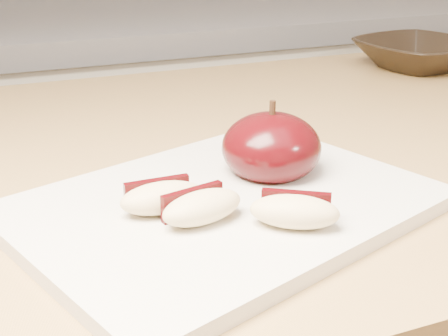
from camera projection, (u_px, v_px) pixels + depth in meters
name	position (u px, v px, depth m)	size (l,w,h in m)	color
back_cabinet	(90.00, 227.00, 1.38)	(2.40, 0.62, 0.94)	silver
cutting_board	(224.00, 205.00, 0.48)	(0.31, 0.23, 0.01)	beige
apple_half	(271.00, 148.00, 0.52)	(0.10, 0.10, 0.07)	black
apple_wedge_a	(162.00, 197.00, 0.45)	(0.06, 0.03, 0.02)	beige
apple_wedge_b	(201.00, 207.00, 0.44)	(0.07, 0.04, 0.02)	beige
apple_wedge_c	(295.00, 211.00, 0.43)	(0.07, 0.06, 0.02)	beige
bowl	(418.00, 54.00, 0.92)	(0.17, 0.17, 0.04)	black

